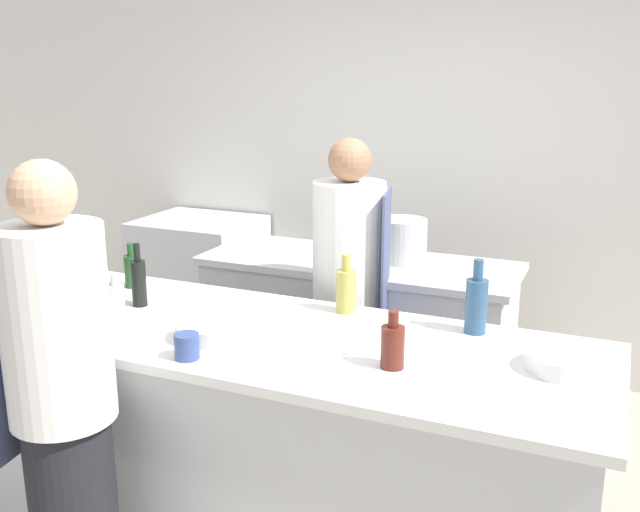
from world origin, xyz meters
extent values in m
cube|color=silver|center=(0.00, 2.13, 1.40)|extent=(8.00, 0.06, 2.80)
cube|color=silver|center=(0.00, 0.00, 0.44)|extent=(2.48, 0.90, 0.87)
cube|color=white|center=(0.00, 0.00, 0.89)|extent=(2.58, 0.94, 0.04)
cube|color=silver|center=(-0.14, 1.21, 0.44)|extent=(1.72, 0.65, 0.87)
cube|color=silver|center=(-0.14, 1.21, 0.89)|extent=(1.79, 0.67, 0.04)
cube|color=silver|center=(-1.55, 1.74, 0.46)|extent=(0.80, 0.69, 0.93)
cube|color=black|center=(-1.55, 1.40, 0.25)|extent=(0.64, 0.01, 0.32)
cube|color=black|center=(-1.55, 1.40, 0.89)|extent=(0.68, 0.01, 0.06)
cylinder|color=silver|center=(-0.52, -0.70, 1.12)|extent=(0.37, 0.37, 0.69)
cube|color=#4C567F|center=(-0.71, -0.73, 1.02)|extent=(0.06, 0.35, 0.81)
sphere|color=tan|center=(-0.52, -0.70, 1.58)|extent=(0.22, 0.22, 0.22)
cylinder|color=black|center=(-0.02, 0.77, 0.38)|extent=(0.31, 0.31, 0.76)
cylinder|color=white|center=(-0.02, 0.77, 1.09)|extent=(0.36, 0.36, 0.67)
cube|color=#4C567F|center=(0.16, 0.81, 1.00)|extent=(0.09, 0.34, 0.79)
sphere|color=#9E7051|center=(-0.02, 0.77, 1.54)|extent=(0.21, 0.21, 0.21)
cylinder|color=silver|center=(-0.80, -0.07, 0.98)|extent=(0.07, 0.07, 0.14)
cylinder|color=silver|center=(-0.80, -0.07, 1.07)|extent=(0.03, 0.03, 0.05)
cylinder|color=black|center=(-0.78, 0.07, 1.02)|extent=(0.07, 0.07, 0.21)
cylinder|color=black|center=(-0.78, 0.07, 1.16)|extent=(0.03, 0.03, 0.08)
cylinder|color=#B2A84C|center=(0.12, 0.37, 1.01)|extent=(0.09, 0.09, 0.19)
cylinder|color=#B2A84C|center=(0.12, 0.37, 1.14)|extent=(0.04, 0.04, 0.07)
cylinder|color=#2D5175|center=(0.70, 0.35, 1.02)|extent=(0.09, 0.09, 0.22)
cylinder|color=#2D5175|center=(0.70, 0.35, 1.18)|extent=(0.04, 0.04, 0.09)
cylinder|color=#19471E|center=(-0.99, 0.29, 0.99)|extent=(0.07, 0.07, 0.16)
cylinder|color=#19471E|center=(-0.99, 0.29, 1.10)|extent=(0.03, 0.03, 0.06)
cylinder|color=#5B2319|center=(0.49, -0.13, 0.99)|extent=(0.09, 0.09, 0.16)
cylinder|color=#5B2319|center=(0.49, -0.13, 1.10)|extent=(0.04, 0.04, 0.06)
cylinder|color=#B7BABC|center=(-1.03, -0.21, 0.96)|extent=(0.27, 0.27, 0.09)
cylinder|color=white|center=(1.07, 0.09, 0.94)|extent=(0.27, 0.27, 0.07)
cylinder|color=#B7BABC|center=(-0.27, -0.16, 0.95)|extent=(0.25, 0.25, 0.07)
cylinder|color=#33477F|center=(-0.23, -0.36, 0.96)|extent=(0.09, 0.09, 0.10)
cube|color=white|center=(0.14, 0.01, 0.92)|extent=(0.34, 0.22, 0.01)
cylinder|color=silver|center=(0.09, 1.29, 1.03)|extent=(0.27, 0.27, 0.24)
camera|label=1|loc=(1.21, -2.43, 1.97)|focal=40.00mm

